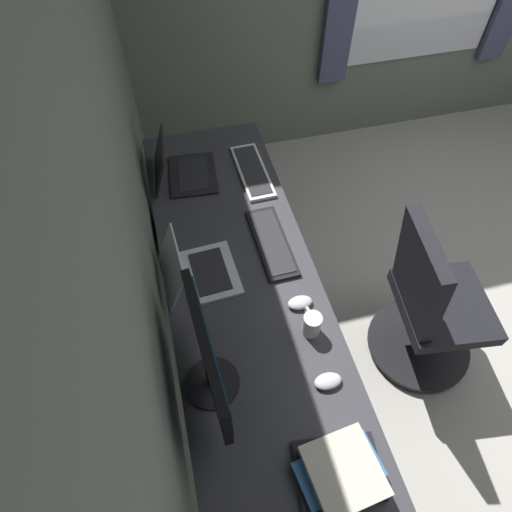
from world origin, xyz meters
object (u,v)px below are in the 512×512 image
laptop_leftmost (195,270)px  mouse_spare (300,303)px  office_chair (429,307)px  keyboard_main (252,171)px  laptop_left (180,169)px  drawer_pedestal (220,252)px  monitor_primary (208,358)px  coffee_mug (312,324)px  keyboard_spare (272,242)px  mouse_main (328,381)px  book_stack_near (341,470)px

laptop_leftmost → mouse_spare: size_ratio=3.16×
office_chair → keyboard_main: bearing=38.3°
laptop_left → keyboard_main: laptop_left is taller
drawer_pedestal → monitor_primary: monitor_primary is taller
laptop_left → coffee_mug: 1.07m
laptop_left → office_chair: bearing=-131.2°
monitor_primary → keyboard_spare: bearing=-33.6°
keyboard_main → mouse_main: 1.17m
book_stack_near → laptop_leftmost: bearing=20.2°
keyboard_main → book_stack_near: 1.47m
drawer_pedestal → keyboard_spare: keyboard_spare is taller
keyboard_spare → office_chair: bearing=-117.4°
monitor_primary → keyboard_main: size_ratio=1.19×
laptop_leftmost → mouse_spare: 0.46m
laptop_leftmost → keyboard_spare: laptop_leftmost is taller
drawer_pedestal → monitor_primary: bearing=168.6°
keyboard_spare → mouse_spare: 0.34m
mouse_spare → coffee_mug: 0.13m
drawer_pedestal → laptop_leftmost: bearing=158.2°
keyboard_spare → mouse_spare: (-0.34, -0.02, 0.01)m
laptop_leftmost → coffee_mug: (-0.37, -0.40, 0.00)m
laptop_left → book_stack_near: 1.55m
monitor_primary → mouse_main: bearing=-104.1°
laptop_left → keyboard_spare: laptop_left is taller
keyboard_main → laptop_left: bearing=80.7°
drawer_pedestal → book_stack_near: 1.36m
laptop_left → keyboard_spare: size_ratio=0.81×
keyboard_spare → office_chair: (-0.36, -0.70, -0.28)m
laptop_leftmost → book_stack_near: (-0.88, -0.32, -0.02)m
monitor_primary → laptop_leftmost: monitor_primary is taller
keyboard_main → mouse_spare: bearing=179.7°
book_stack_near → office_chair: office_chair is taller
book_stack_near → office_chair: (0.62, -0.74, -0.31)m
mouse_spare → book_stack_near: bearing=173.8°
laptop_leftmost → office_chair: size_ratio=0.34×
drawer_pedestal → office_chair: bearing=-126.5°
keyboard_main → book_stack_near: (-1.46, 0.07, 0.03)m
monitor_primary → coffee_mug: size_ratio=4.43×
coffee_mug → keyboard_main: bearing=-0.0°
laptop_left → book_stack_near: bearing=-169.1°
drawer_pedestal → keyboard_main: keyboard_main is taller
laptop_left → coffee_mug: bearing=-160.0°
drawer_pedestal → mouse_spare: (-0.65, -0.23, 0.40)m
coffee_mug → office_chair: 0.75m
drawer_pedestal → book_stack_near: book_stack_near is taller
coffee_mug → laptop_leftmost: bearing=47.3°
mouse_main → book_stack_near: 0.30m
office_chair → book_stack_near: bearing=129.7°
drawer_pedestal → office_chair: 1.13m
book_stack_near → coffee_mug: 0.52m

